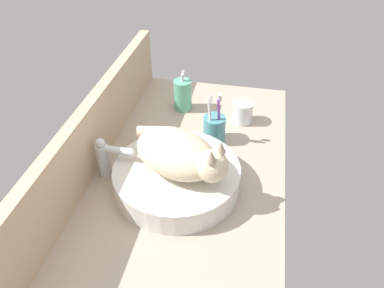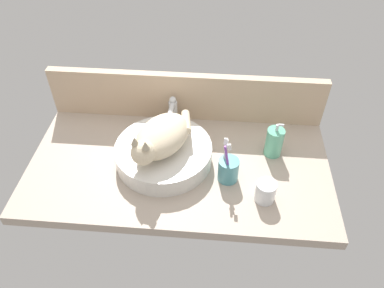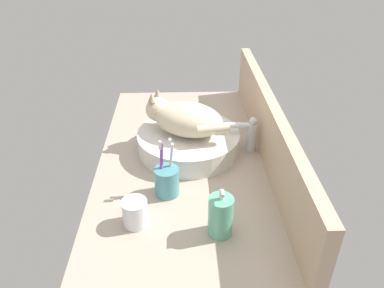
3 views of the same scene
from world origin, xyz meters
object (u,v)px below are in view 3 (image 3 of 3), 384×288
Objects in this scene: soap_dispenser at (220,216)px; cat at (185,118)px; water_glass at (135,214)px; toothbrush_cup at (167,180)px; sink_basin at (188,141)px; faucet at (249,133)px.

cat is at bearing -168.46° from soap_dispenser.
water_glass is at bearing -100.68° from soap_dispenser.
toothbrush_cup is at bearing -13.43° from cat.
toothbrush_cup reaches higher than water_glass.
toothbrush_cup is at bearing 147.01° from water_glass.
sink_basin is 21.94cm from faucet.
faucet is at bearing 160.91° from soap_dispenser.
soap_dispenser reaches higher than faucet.
cat is at bearing -93.59° from faucet.
soap_dispenser is at bearing -19.09° from faucet.
sink_basin is 1.22× the size of cat.
cat reaches higher than sink_basin.
cat is at bearing -111.95° from sink_basin.
water_glass is (36.69, -37.33, -3.78)cm from faucet.
water_glass is (-4.36, -23.12, -2.52)cm from soap_dispenser.
water_glass is at bearing -32.99° from toothbrush_cup.
cat is at bearing 166.57° from toothbrush_cup.
toothbrush_cup is at bearing -16.46° from sink_basin.
cat is 3.81× the size of water_glass.
sink_basin is 42.68cm from soap_dispenser.
cat reaches higher than soap_dispenser.
soap_dispenser is (42.48, 8.67, -6.98)cm from cat.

